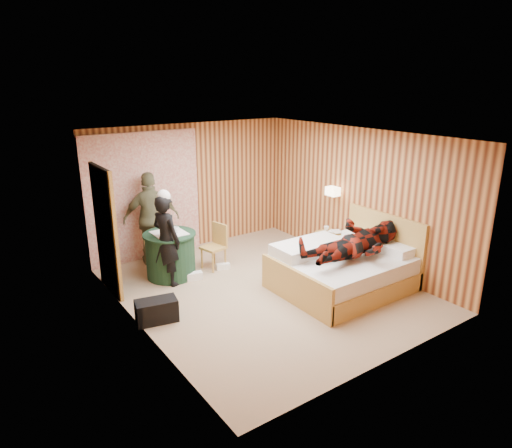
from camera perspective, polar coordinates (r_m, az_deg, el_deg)
floor at (r=7.58m, az=0.90°, el=-8.13°), size 4.20×5.00×0.01m
ceiling at (r=6.87m, az=1.00°, el=10.98°), size 4.20×5.00×0.01m
wall_back at (r=9.20m, az=-8.22°, el=4.62°), size 4.20×0.02×2.50m
wall_left at (r=6.20m, az=-15.01°, el=-2.28°), size 0.02×5.00×2.50m
wall_right at (r=8.49m, az=12.55°, el=3.27°), size 0.02×5.00×2.50m
curtain at (r=8.76m, az=-13.83°, el=3.29°), size 2.20×0.08×2.40m
doorway at (r=7.55m, az=-18.32°, el=-0.79°), size 0.06×0.90×2.05m
wall_lamp at (r=8.65m, az=9.59°, el=4.06°), size 0.26×0.24×0.16m
bed at (r=7.65m, az=10.82°, el=-5.54°), size 2.07×1.63×1.12m
nightstand at (r=8.89m, az=9.26°, el=-2.55°), size 0.39×0.52×0.50m
round_table at (r=8.04m, az=-10.63°, el=-3.75°), size 0.90×0.90×0.80m
chair_far at (r=8.62m, az=-12.50°, el=-1.43°), size 0.53×0.53×0.93m
chair_near at (r=8.28m, az=-5.00°, el=-2.32°), size 0.44×0.44×0.82m
duffel_bag at (r=6.73m, az=-12.32°, el=-10.54°), size 0.63×0.42×0.33m
sneaker_left at (r=7.95m, az=-7.82°, el=-6.49°), size 0.32×0.19×0.13m
sneaker_right at (r=8.33m, az=-4.13°, el=-5.31°), size 0.26×0.17×0.11m
woman_standing at (r=7.64m, az=-11.14°, el=-2.00°), size 0.52×0.65×1.54m
man_at_table at (r=8.56m, az=-12.92°, el=0.66°), size 1.09×0.69×1.72m
man_on_bed at (r=7.29m, az=12.55°, el=-1.22°), size 0.86×0.67×1.77m
book_lower at (r=8.77m, az=9.57°, el=-1.09°), size 0.23×0.27×0.02m
book_upper at (r=8.77m, az=9.58°, el=-0.96°), size 0.24×0.27×0.02m
cup_nightstand at (r=8.88m, az=8.78°, el=-0.56°), size 0.11×0.11×0.09m
cup_table at (r=7.89m, az=-10.01°, el=-0.70°), size 0.13×0.13×0.10m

